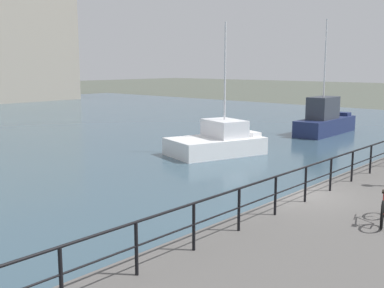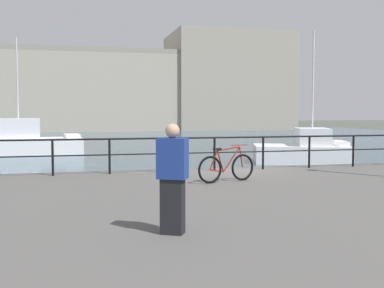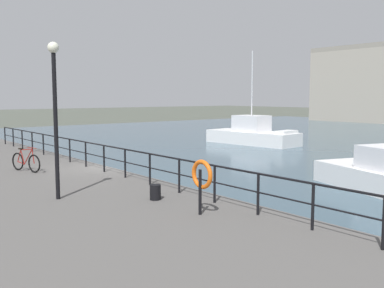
{
  "view_description": "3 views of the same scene",
  "coord_description": "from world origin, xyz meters",
  "px_view_note": "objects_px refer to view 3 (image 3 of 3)",
  "views": [
    {
      "loc": [
        -12.76,
        -7.16,
        4.89
      ],
      "look_at": [
        -0.19,
        4.09,
        2.06
      ],
      "focal_mm": 44.03,
      "sensor_mm": 36.0,
      "label": 1
    },
    {
      "loc": [
        -4.88,
        -15.17,
        2.81
      ],
      "look_at": [
        0.01,
        4.87,
        1.4
      ],
      "focal_mm": 44.8,
      "sensor_mm": 36.0,
      "label": 2
    },
    {
      "loc": [
        16.59,
        -8.85,
        3.91
      ],
      "look_at": [
        -1.09,
        5.4,
        1.45
      ],
      "focal_mm": 41.28,
      "sensor_mm": 36.0,
      "label": 3
    }
  ],
  "objects_px": {
    "moored_blue_motorboat": "(252,134)",
    "quay_lamp_post": "(55,99)",
    "moored_cabin_cruiser": "(382,173)",
    "parked_bicycle": "(26,162)",
    "mooring_bollard": "(155,192)",
    "life_ring_stand": "(202,176)"
  },
  "relations": [
    {
      "from": "moored_blue_motorboat",
      "to": "quay_lamp_post",
      "type": "relative_size",
      "value": 1.79
    },
    {
      "from": "moored_cabin_cruiser",
      "to": "quay_lamp_post",
      "type": "relative_size",
      "value": 1.6
    },
    {
      "from": "parked_bicycle",
      "to": "moored_blue_motorboat",
      "type": "bearing_deg",
      "value": 92.42
    },
    {
      "from": "mooring_bollard",
      "to": "quay_lamp_post",
      "type": "distance_m",
      "value": 3.89
    },
    {
      "from": "life_ring_stand",
      "to": "quay_lamp_post",
      "type": "bearing_deg",
      "value": -150.8
    },
    {
      "from": "moored_blue_motorboat",
      "to": "mooring_bollard",
      "type": "xyz_separation_m",
      "value": [
        14.57,
        -19.47,
        0.34
      ]
    },
    {
      "from": "parked_bicycle",
      "to": "life_ring_stand",
      "type": "height_order",
      "value": "life_ring_stand"
    },
    {
      "from": "moored_cabin_cruiser",
      "to": "quay_lamp_post",
      "type": "xyz_separation_m",
      "value": [
        -2.98,
        -12.9,
        3.12
      ]
    },
    {
      "from": "parked_bicycle",
      "to": "quay_lamp_post",
      "type": "height_order",
      "value": "quay_lamp_post"
    },
    {
      "from": "moored_cabin_cruiser",
      "to": "mooring_bollard",
      "type": "distance_m",
      "value": 10.83
    },
    {
      "from": "quay_lamp_post",
      "to": "moored_cabin_cruiser",
      "type": "bearing_deg",
      "value": 76.98
    },
    {
      "from": "moored_blue_motorboat",
      "to": "life_ring_stand",
      "type": "distance_m",
      "value": 25.59
    },
    {
      "from": "life_ring_stand",
      "to": "mooring_bollard",
      "type": "bearing_deg",
      "value": -179.13
    },
    {
      "from": "moored_blue_motorboat",
      "to": "life_ring_stand",
      "type": "bearing_deg",
      "value": -54.62
    },
    {
      "from": "parked_bicycle",
      "to": "quay_lamp_post",
      "type": "relative_size",
      "value": 0.38
    },
    {
      "from": "moored_blue_motorboat",
      "to": "quay_lamp_post",
      "type": "distance_m",
      "value": 25.25
    },
    {
      "from": "parked_bicycle",
      "to": "mooring_bollard",
      "type": "distance_m",
      "value": 7.33
    },
    {
      "from": "parked_bicycle",
      "to": "life_ring_stand",
      "type": "bearing_deg",
      "value": -8.97
    },
    {
      "from": "mooring_bollard",
      "to": "moored_blue_motorboat",
      "type": "bearing_deg",
      "value": 126.81
    },
    {
      "from": "parked_bicycle",
      "to": "quay_lamp_post",
      "type": "distance_m",
      "value": 5.97
    },
    {
      "from": "moored_blue_motorboat",
      "to": "mooring_bollard",
      "type": "relative_size",
      "value": 18.28
    },
    {
      "from": "life_ring_stand",
      "to": "quay_lamp_post",
      "type": "relative_size",
      "value": 0.31
    }
  ]
}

